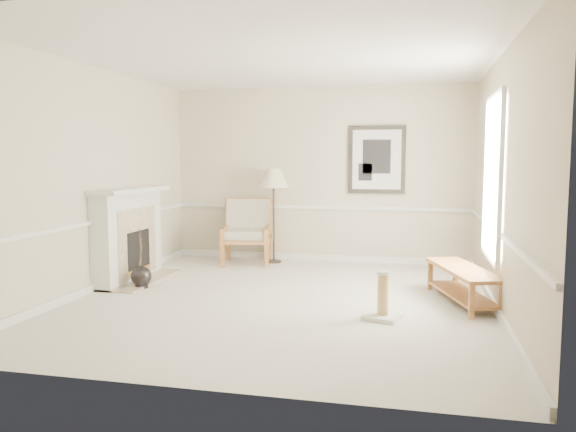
# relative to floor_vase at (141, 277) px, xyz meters

# --- Properties ---
(ground) EXTENTS (5.50, 5.50, 0.00)m
(ground) POSITION_rel_floor_vase_xyz_m (1.96, -0.20, -0.15)
(ground) COLOR silver
(ground) RESTS_ON ground
(room) EXTENTS (5.04, 5.54, 2.92)m
(room) POSITION_rel_floor_vase_xyz_m (2.10, -0.12, 1.72)
(room) COLOR beige
(room) RESTS_ON ground
(fireplace) EXTENTS (0.64, 1.64, 1.31)m
(fireplace) POSITION_rel_floor_vase_xyz_m (-0.38, 0.40, 0.49)
(fireplace) COLOR white
(fireplace) RESTS_ON ground
(floor_vase) EXTENTS (0.28, 0.28, 0.81)m
(floor_vase) POSITION_rel_floor_vase_xyz_m (0.00, 0.00, 0.00)
(floor_vase) COLOR black
(floor_vase) RESTS_ON ground
(armchair) EXTENTS (0.94, 0.98, 1.05)m
(armchair) POSITION_rel_floor_vase_xyz_m (0.83, 2.12, 0.42)
(armchair) COLOR #AB6C37
(armchair) RESTS_ON ground
(floor_lamp) EXTENTS (0.58, 0.58, 1.55)m
(floor_lamp) POSITION_rel_floor_vase_xyz_m (1.26, 2.20, 1.20)
(floor_lamp) COLOR black
(floor_lamp) RESTS_ON ground
(bench) EXTENTS (0.86, 1.55, 0.42)m
(bench) POSITION_rel_floor_vase_xyz_m (4.11, 0.14, 0.14)
(bench) COLOR #AB6C37
(bench) RESTS_ON ground
(scratching_post) EXTENTS (0.45, 0.45, 0.52)m
(scratching_post) POSITION_rel_floor_vase_xyz_m (3.22, -0.75, 0.02)
(scratching_post) COLOR beige
(scratching_post) RESTS_ON ground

